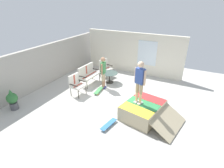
{
  "coord_description": "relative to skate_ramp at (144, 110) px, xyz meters",
  "views": [
    {
      "loc": [
        -5.96,
        -3.11,
        4.18
      ],
      "look_at": [
        0.36,
        0.15,
        0.7
      ],
      "focal_mm": 28.12,
      "sensor_mm": 36.0,
      "label": 1
    }
  ],
  "objects": [
    {
      "name": "person_skater",
      "position": [
        -0.06,
        0.22,
        1.27
      ],
      "size": [
        0.31,
        0.46,
        1.65
      ],
      "color": "silver",
      "rests_on": "skate_ramp"
    },
    {
      "name": "skateboard_spare",
      "position": [
        -1.11,
        0.93,
        -0.22
      ],
      "size": [
        0.82,
        0.32,
        0.1
      ],
      "color": "#3372B2",
      "rests_on": "ground_plane"
    },
    {
      "name": "patio_chair_near_house",
      "position": [
        2.82,
        3.3,
        0.31
      ],
      "size": [
        0.73,
        0.67,
        1.02
      ],
      "color": "#2D2823",
      "rests_on": "ground_plane"
    },
    {
      "name": "patio_table",
      "position": [
        2.16,
        2.64,
        0.1
      ],
      "size": [
        0.9,
        0.9,
        0.57
      ],
      "color": "#2D2823",
      "rests_on": "ground_plane"
    },
    {
      "name": "back_wall_cinderblock",
      "position": [
        0.41,
        5.62,
        0.73
      ],
      "size": [
        9.0,
        0.2,
        2.07
      ],
      "color": "#ADA89E",
      "rests_on": "ground_plane"
    },
    {
      "name": "skateboard_by_bench",
      "position": [
        0.94,
        2.6,
        -0.22
      ],
      "size": [
        0.82,
        0.3,
        0.1
      ],
      "color": "#3F8C4C",
      "rests_on": "ground_plane"
    },
    {
      "name": "patio_bench",
      "position": [
        1.55,
        3.62,
        0.31
      ],
      "size": [
        1.27,
        0.59,
        1.02
      ],
      "color": "#2D2823",
      "rests_on": "ground_plane"
    },
    {
      "name": "ground_plane",
      "position": [
        0.41,
        1.62,
        -0.35
      ],
      "size": [
        12.0,
        12.0,
        0.1
      ],
      "primitive_type": "cube",
      "color": "beige"
    },
    {
      "name": "person_watching",
      "position": [
        1.45,
        2.61,
        0.65
      ],
      "size": [
        0.47,
        0.29,
        1.64
      ],
      "color": "navy",
      "rests_on": "ground_plane"
    },
    {
      "name": "skate_ramp",
      "position": [
        0.0,
        0.0,
        0.0
      ],
      "size": [
        1.93,
        2.32,
        0.61
      ],
      "color": "tan",
      "rests_on": "ground_plane"
    },
    {
      "name": "potted_plant",
      "position": [
        -1.95,
        4.96,
        0.16
      ],
      "size": [
        0.44,
        0.44,
        0.92
      ],
      "color": "#515156",
      "rests_on": "ground_plane"
    },
    {
      "name": "house_facade",
      "position": [
        4.21,
        2.11,
        0.91
      ],
      "size": [
        0.23,
        6.0,
        2.43
      ],
      "color": "silver",
      "rests_on": "ground_plane"
    },
    {
      "name": "patio_chair_by_wall",
      "position": [
        0.26,
        3.41,
        0.31
      ],
      "size": [
        0.66,
        0.6,
        1.02
      ],
      "color": "#2D2823",
      "rests_on": "ground_plane"
    }
  ]
}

